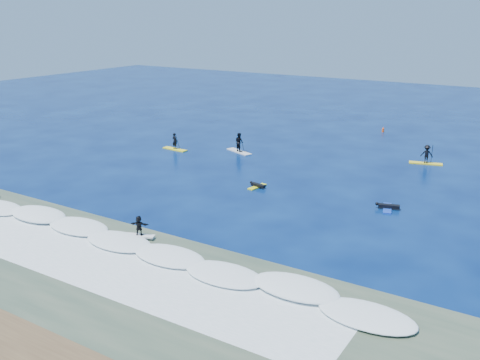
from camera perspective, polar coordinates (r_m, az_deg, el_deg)
The scene contains 11 objects.
ground at distance 42.25m, azimuth -4.02°, elevation -1.64°, with size 160.00×160.00×0.00m, color #03133F.
shallow_water at distance 32.84m, azimuth -18.62°, elevation -8.32°, with size 90.00×13.00×0.01m, color #324435.
breaking_wave at distance 35.22m, azimuth -13.64°, elevation -6.10°, with size 40.00×6.00×0.30m, color white.
whitewater at distance 33.41m, azimuth -17.31°, elevation -7.75°, with size 34.00×5.00×0.02m, color silver.
sup_paddler_left at distance 56.52m, azimuth -6.97°, elevation 3.87°, with size 2.99×1.00×2.06m.
sup_paddler_center at distance 55.04m, azimuth -0.09°, elevation 3.89°, with size 3.44×2.08×2.37m.
sup_paddler_right at distance 53.71m, azimuth 19.28°, elevation 2.50°, with size 3.13×1.47×2.13m.
prone_paddler_near at distance 44.02m, azimuth 1.87°, elevation -0.62°, with size 1.53×1.98×0.40m.
prone_paddler_far at distance 40.66m, azimuth 15.47°, elevation -2.79°, with size 1.75×2.29×0.46m.
wave_surfer at distance 34.54m, azimuth -10.71°, elevation -4.95°, with size 1.99×1.16×1.40m.
marker_buoy at distance 66.90m, azimuth 15.02°, elevation 5.20°, with size 0.27×0.27×0.64m.
Camera 1 is at (23.61, -32.22, 13.76)m, focal length 40.00 mm.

